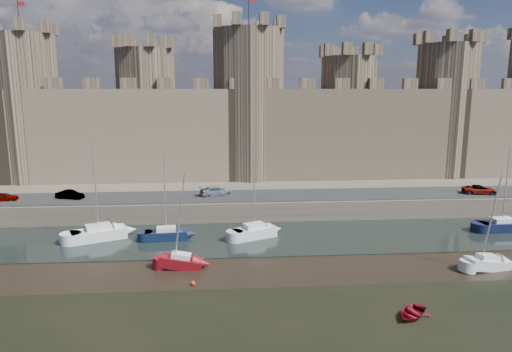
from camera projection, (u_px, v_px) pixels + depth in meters
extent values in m
cube|color=black|center=(244.00, 238.00, 51.03)|extent=(160.00, 12.00, 0.08)
cube|color=#4C443A|center=(235.00, 171.00, 86.07)|extent=(160.00, 60.00, 2.50)
cube|color=black|center=(240.00, 196.00, 60.35)|extent=(160.00, 7.00, 0.10)
cube|color=#42382B|center=(236.00, 134.00, 72.77)|extent=(100.00, 9.00, 14.00)
cylinder|color=#42382B|center=(27.00, 109.00, 69.71)|extent=(10.00, 10.00, 22.00)
cylinder|color=black|center=(19.00, 17.00, 67.18)|extent=(0.10, 0.10, 5.00)
cube|color=maroon|center=(21.00, 4.00, 66.88)|extent=(1.00, 0.03, 0.60)
cylinder|color=#42382B|center=(147.00, 115.00, 71.20)|extent=(9.00, 9.00, 20.00)
cylinder|color=#42382B|center=(249.00, 105.00, 72.07)|extent=(11.00, 11.00, 23.00)
cylinder|color=black|center=(249.00, 12.00, 69.45)|extent=(0.10, 0.10, 5.00)
cube|color=maroon|center=(252.00, 0.00, 69.15)|extent=(1.00, 0.03, 0.60)
cylinder|color=#42382B|center=(348.00, 117.00, 73.60)|extent=(9.00, 9.00, 19.00)
cylinder|color=#42382B|center=(444.00, 111.00, 74.56)|extent=(10.00, 10.00, 21.00)
imported|color=gray|center=(4.00, 197.00, 57.65)|extent=(3.33, 1.53, 1.10)
imported|color=gray|center=(70.00, 195.00, 58.67)|extent=(3.81, 2.27, 1.19)
imported|color=gray|center=(216.00, 191.00, 60.53)|extent=(4.70, 2.96, 1.27)
imported|color=gray|center=(480.00, 190.00, 61.42)|extent=(4.81, 3.00, 1.24)
cube|color=silver|center=(99.00, 234.00, 50.40)|extent=(6.23, 4.45, 1.18)
cube|color=silver|center=(98.00, 227.00, 50.24)|extent=(3.01, 2.51, 0.54)
cylinder|color=silver|center=(96.00, 186.00, 49.38)|extent=(0.14, 0.14, 9.69)
cube|color=#0E1A33|center=(167.00, 235.00, 50.36)|extent=(4.75, 2.12, 1.01)
cube|color=silver|center=(166.00, 229.00, 50.22)|extent=(2.14, 1.40, 0.46)
cylinder|color=silver|center=(165.00, 194.00, 49.49)|extent=(0.14, 0.14, 8.28)
cube|color=silver|center=(254.00, 233.00, 51.00)|extent=(5.25, 3.76, 1.15)
cube|color=silver|center=(254.00, 226.00, 50.85)|extent=(2.53, 2.11, 0.52)
cylinder|color=silver|center=(254.00, 187.00, 50.01)|extent=(0.14, 0.14, 9.42)
cube|color=black|center=(502.00, 226.00, 53.63)|extent=(5.66, 2.49, 1.06)
cube|color=silver|center=(502.00, 220.00, 53.49)|extent=(2.55, 1.66, 0.48)
cylinder|color=silver|center=(506.00, 186.00, 52.72)|extent=(0.14, 0.14, 8.65)
cube|color=maroon|center=(181.00, 263.00, 42.56)|extent=(4.04, 1.92, 0.99)
cube|color=silver|center=(181.00, 256.00, 42.43)|extent=(1.84, 1.24, 0.45)
cylinder|color=silver|center=(180.00, 216.00, 41.71)|extent=(0.14, 0.14, 8.14)
cube|color=silver|center=(487.00, 264.00, 42.27)|extent=(4.38, 2.31, 0.98)
cube|color=silver|center=(488.00, 257.00, 42.14)|extent=(2.02, 1.43, 0.44)
cylinder|color=silver|center=(492.00, 218.00, 41.43)|extent=(0.14, 0.14, 8.01)
imported|color=maroon|center=(412.00, 314.00, 33.34)|extent=(3.68, 3.63, 0.63)
sphere|color=red|center=(193.00, 283.00, 38.84)|extent=(0.40, 0.40, 0.40)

